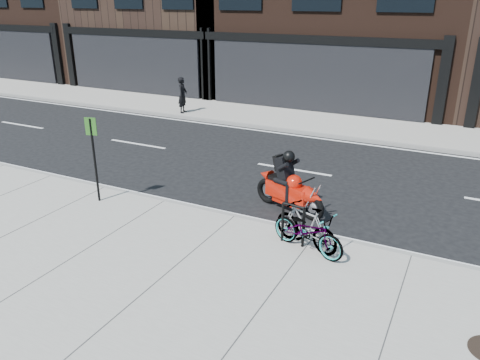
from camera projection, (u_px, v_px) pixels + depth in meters
The scene contains 9 objects.
ground at pixel (268, 192), 12.72m from camera, with size 120.00×120.00×0.00m, color black.
sidewalk_near at pixel (158, 284), 8.54m from camera, with size 60.00×6.00×0.13m, color gray.
sidewalk_far at pixel (343, 125), 19.14m from camera, with size 60.00×3.50×0.13m, color gray.
bike_rack at pixel (293, 221), 9.61m from camera, with size 0.53×0.11×0.90m.
bicycle_front at pixel (308, 231), 9.37m from camera, with size 0.59×1.68×0.88m, color gray.
bicycle_rear at pixel (306, 226), 9.51m from camera, with size 0.44×1.56×0.94m, color gray.
motorcycle at pixel (292, 188), 11.33m from camera, with size 2.02×1.01×1.56m.
pedestrian at pixel (183, 95), 20.72m from camera, with size 0.57×0.38×1.57m, color black.
sign_post at pixel (94, 152), 11.42m from camera, with size 0.28×0.10×2.15m.
Camera 1 is at (4.60, -10.81, 4.93)m, focal length 35.00 mm.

